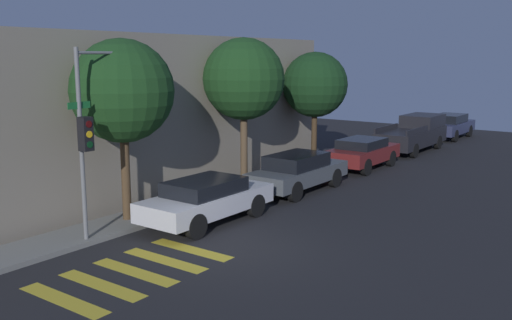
# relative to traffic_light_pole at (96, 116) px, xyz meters

# --- Properties ---
(ground_plane) EXTENTS (60.00, 60.00, 0.00)m
(ground_plane) POSITION_rel_traffic_light_pole_xyz_m (1.54, -3.37, -3.47)
(ground_plane) COLOR black
(sidewalk) EXTENTS (26.00, 1.62, 0.14)m
(sidewalk) POSITION_rel_traffic_light_pole_xyz_m (1.54, 0.64, -3.40)
(sidewalk) COLOR slate
(sidewalk) RESTS_ON ground
(building_row) EXTENTS (26.00, 6.00, 5.83)m
(building_row) POSITION_rel_traffic_light_pole_xyz_m (1.54, 4.85, -0.55)
(building_row) COLOR gray
(building_row) RESTS_ON ground
(crosswalk) EXTENTS (4.40, 2.60, 0.00)m
(crosswalk) POSITION_rel_traffic_light_pole_xyz_m (-1.10, -2.57, -3.47)
(crosswalk) COLOR gold
(crosswalk) RESTS_ON ground
(traffic_light_pole) EXTENTS (2.44, 0.56, 5.30)m
(traffic_light_pole) POSITION_rel_traffic_light_pole_xyz_m (0.00, 0.00, 0.00)
(traffic_light_pole) COLOR slate
(traffic_light_pole) RESTS_ON ground
(sedan_near_corner) EXTENTS (4.56, 1.83, 1.38)m
(sedan_near_corner) POSITION_rel_traffic_light_pole_xyz_m (2.99, -1.27, -2.71)
(sedan_near_corner) COLOR silver
(sedan_near_corner) RESTS_ON ground
(sedan_middle) EXTENTS (4.69, 1.80, 1.45)m
(sedan_middle) POSITION_rel_traffic_light_pole_xyz_m (8.22, -1.27, -2.68)
(sedan_middle) COLOR #4C5156
(sedan_middle) RESTS_ON ground
(sedan_far_end) EXTENTS (4.29, 1.85, 1.39)m
(sedan_far_end) POSITION_rel_traffic_light_pole_xyz_m (13.75, -1.27, -2.70)
(sedan_far_end) COLOR maroon
(sedan_far_end) RESTS_ON ground
(pickup_truck) EXTENTS (5.75, 1.95, 1.88)m
(pickup_truck) POSITION_rel_traffic_light_pole_xyz_m (20.06, -1.27, -2.51)
(pickup_truck) COLOR black
(pickup_truck) RESTS_ON ground
(sedan_tail_of_row) EXTENTS (4.70, 1.84, 1.52)m
(sedan_tail_of_row) POSITION_rel_traffic_light_pole_xyz_m (26.06, -1.27, -2.65)
(sedan_tail_of_row) COLOR #2D3351
(sedan_tail_of_row) RESTS_ON ground
(tree_near_corner) EXTENTS (3.08, 3.08, 5.59)m
(tree_near_corner) POSITION_rel_traffic_light_pole_xyz_m (1.53, 0.68, 0.57)
(tree_near_corner) COLOR #4C3823
(tree_near_corner) RESTS_ON ground
(tree_midblock) EXTENTS (3.10, 3.10, 5.77)m
(tree_midblock) POSITION_rel_traffic_light_pole_xyz_m (7.42, 0.68, 0.73)
(tree_midblock) COLOR brown
(tree_midblock) RESTS_ON ground
(tree_far_end) EXTENTS (2.94, 2.94, 5.28)m
(tree_far_end) POSITION_rel_traffic_light_pole_xyz_m (12.71, 0.68, 0.32)
(tree_far_end) COLOR #42301E
(tree_far_end) RESTS_ON ground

